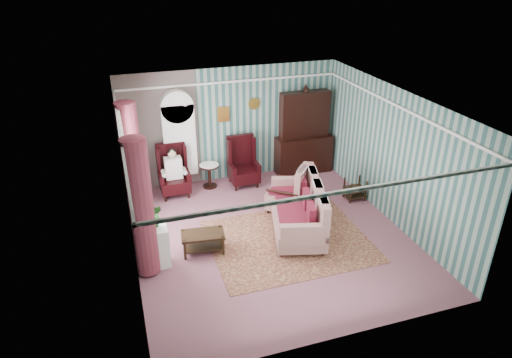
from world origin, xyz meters
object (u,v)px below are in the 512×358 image
object	(u,v)px
wingback_left	(174,171)
floral_armchair	(287,190)
seated_woman	(174,173)
bookcase	(180,145)
wingback_right	(243,162)
dresser_hutch	(304,130)
sofa	(297,210)
coffee_table	(203,242)
plant_stand	(154,248)
round_side_table	(210,176)
nest_table	(355,189)

from	to	relation	value
wingback_left	floral_armchair	xyz separation A→B (m)	(2.34, -1.50, -0.14)
seated_woman	bookcase	bearing A→B (deg)	57.34
wingback_right	dresser_hutch	bearing A→B (deg)	8.77
sofa	coffee_table	world-z (taller)	sofa
floral_armchair	wingback_right	bearing A→B (deg)	59.48
plant_stand	dresser_hutch	bearing A→B (deg)	35.08
round_side_table	nest_table	distance (m)	3.60
dresser_hutch	nest_table	distance (m)	2.11
wingback_left	wingback_right	size ratio (longest dim) A/B	1.00
seated_woman	nest_table	bearing A→B (deg)	-20.85
bookcase	wingback_left	xyz separation A→B (m)	(-0.25, -0.39, -0.50)
wingback_left	wingback_right	distance (m)	1.75
floral_armchair	bookcase	bearing A→B (deg)	85.94
seated_woman	coffee_table	size ratio (longest dim) A/B	1.41
wingback_left	nest_table	xyz separation A→B (m)	(4.07, -1.55, -0.35)
bookcase	round_side_table	distance (m)	1.07
plant_stand	floral_armchair	size ratio (longest dim) A/B	0.82
dresser_hutch	floral_armchair	distance (m)	2.23
wingback_right	floral_armchair	xyz separation A→B (m)	(0.59, -1.50, -0.14)
round_side_table	seated_woman	bearing A→B (deg)	-170.54
wingback_left	nest_table	size ratio (longest dim) A/B	2.31
seated_woman	round_side_table	distance (m)	0.96
seated_woman	coffee_table	xyz separation A→B (m)	(0.15, -2.57, -0.38)
plant_stand	floral_armchair	bearing A→B (deg)	21.76
wingback_left	nest_table	bearing A→B (deg)	-20.85
plant_stand	wingback_right	bearing A→B (deg)	47.16
wingback_left	floral_armchair	world-z (taller)	wingback_left
wingback_left	plant_stand	size ratio (longest dim) A/B	1.56
bookcase	sofa	bearing A→B (deg)	-54.53
bookcase	plant_stand	bearing A→B (deg)	-108.49
nest_table	bookcase	bearing A→B (deg)	153.08
plant_stand	coffee_table	world-z (taller)	plant_stand
round_side_table	sofa	world-z (taller)	sofa
bookcase	plant_stand	size ratio (longest dim) A/B	2.80
wingback_left	seated_woman	xyz separation A→B (m)	(0.00, 0.00, -0.04)
nest_table	coffee_table	world-z (taller)	nest_table
wingback_right	sofa	size ratio (longest dim) A/B	0.57
dresser_hutch	coffee_table	bearing A→B (deg)	-139.63
sofa	floral_armchair	bearing A→B (deg)	7.58
dresser_hutch	round_side_table	xyz separation A→B (m)	(-2.60, -0.12, -0.88)
bookcase	floral_armchair	distance (m)	2.88
bookcase	seated_woman	distance (m)	0.70
round_side_table	sofa	size ratio (longest dim) A/B	0.27
wingback_left	round_side_table	bearing A→B (deg)	9.46
dresser_hutch	wingback_right	distance (m)	1.86
dresser_hutch	nest_table	bearing A→B (deg)	-72.61
dresser_hutch	seated_woman	distance (m)	3.56
bookcase	sofa	size ratio (longest dim) A/B	1.02
sofa	coffee_table	xyz separation A→B (m)	(-2.07, -0.20, -0.26)
bookcase	dresser_hutch	world-z (taller)	dresser_hutch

